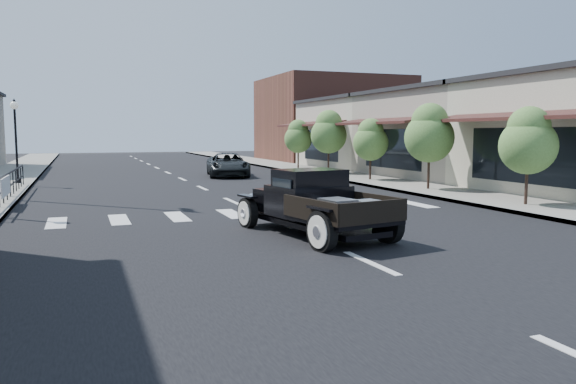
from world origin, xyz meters
name	(u,v)px	position (x,y,z in m)	size (l,w,h in m)	color
ground	(308,236)	(0.00, 0.00, 0.00)	(120.00, 120.00, 0.00)	black
road	(190,183)	(0.00, 15.00, 0.01)	(14.00, 80.00, 0.02)	black
road_markings	(213,193)	(0.00, 10.00, 0.00)	(12.00, 60.00, 0.06)	silver
sidewalk_right	(347,176)	(8.50, 15.00, 0.07)	(3.00, 80.00, 0.15)	gray
storefront_mid	(473,136)	(15.00, 13.00, 2.25)	(10.00, 9.00, 4.50)	gray
storefront_far	(387,135)	(15.00, 22.00, 2.25)	(10.00, 9.00, 4.50)	beige
far_building_right	(332,120)	(15.50, 32.00, 3.50)	(11.00, 10.00, 7.00)	brown
railing	(10,183)	(-7.30, 10.00, 0.65)	(0.08, 10.00, 1.00)	black
banner	(6,194)	(-7.22, 8.00, 0.45)	(0.04, 2.20, 0.60)	silver
lamp_post_c	(16,141)	(-7.60, 16.00, 2.04)	(0.36, 0.36, 3.78)	black
small_tree_a	(528,157)	(8.30, 1.96, 1.64)	(1.79, 1.79, 2.98)	#4D7536
small_tree_b	(429,148)	(8.30, 7.29, 1.81)	(1.99, 1.99, 3.32)	#4D7536
small_tree_c	(370,150)	(8.30, 12.15, 1.57)	(1.71, 1.71, 2.85)	#4D7536
small_tree_d	(329,143)	(8.30, 17.03, 1.86)	(2.05, 2.05, 3.41)	#4D7536
small_tree_e	(298,145)	(8.30, 21.72, 1.64)	(1.79, 1.79, 2.99)	#4D7536
hotrod_pickup	(314,202)	(0.14, -0.03, 0.80)	(2.14, 4.60, 1.59)	black
second_car	(228,165)	(2.69, 18.05, 0.64)	(2.12, 4.61, 1.28)	black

